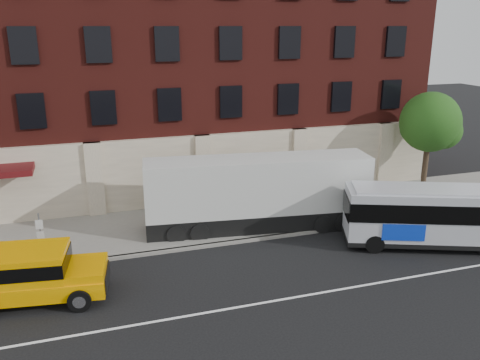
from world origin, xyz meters
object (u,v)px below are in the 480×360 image
object	(u,v)px
sign_pole	(41,237)
yellow_suv	(28,272)
shipping_container	(258,194)
city_bus	(460,215)
street_tree	(431,124)

from	to	relation	value
sign_pole	yellow_suv	xyz separation A→B (m)	(-0.32, -2.78, -0.25)
sign_pole	yellow_suv	distance (m)	2.81
yellow_suv	shipping_container	size ratio (longest dim) A/B	0.49
city_bus	yellow_suv	xyz separation A→B (m)	(-18.91, 0.90, -0.40)
street_tree	shipping_container	xyz separation A→B (m)	(-11.73, -2.08, -2.54)
street_tree	yellow_suv	distance (m)	23.40
street_tree	yellow_suv	bearing A→B (deg)	-164.70
sign_pole	city_bus	distance (m)	18.95
sign_pole	street_tree	world-z (taller)	street_tree
yellow_suv	sign_pole	bearing A→B (deg)	83.51
shipping_container	city_bus	bearing A→B (deg)	-30.77
city_bus	yellow_suv	bearing A→B (deg)	177.28
street_tree	yellow_suv	xyz separation A→B (m)	(-22.36, -6.12, -3.21)
yellow_suv	city_bus	bearing A→B (deg)	-2.72
city_bus	shipping_container	bearing A→B (deg)	149.23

